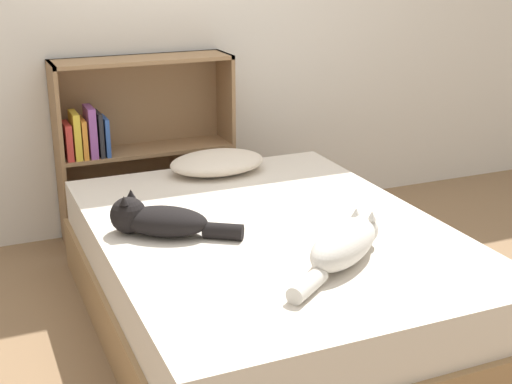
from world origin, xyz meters
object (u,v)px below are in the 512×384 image
cat_light (345,244)px  cat_dark (157,220)px  bed (269,277)px  pillow (217,162)px  bookshelf (137,146)px

cat_light → cat_dark: 0.74m
bed → pillow: (0.05, 0.74, 0.28)m
cat_dark → bookshelf: bearing=-67.1°
cat_dark → cat_light: bearing=170.0°
pillow → cat_dark: 0.80m
cat_light → cat_dark: size_ratio=1.14×
bed → bookshelf: bookshelf is taller
pillow → bookshelf: (-0.29, 0.45, 0.00)m
bed → cat_dark: (-0.43, 0.09, 0.28)m
pillow → cat_light: 1.15m
bed → cat_light: cat_light is taller
pillow → bed: bearing=-93.9°
pillow → cat_light: size_ratio=0.89×
bed → pillow: size_ratio=3.89×
bookshelf → bed: bearing=-78.8°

